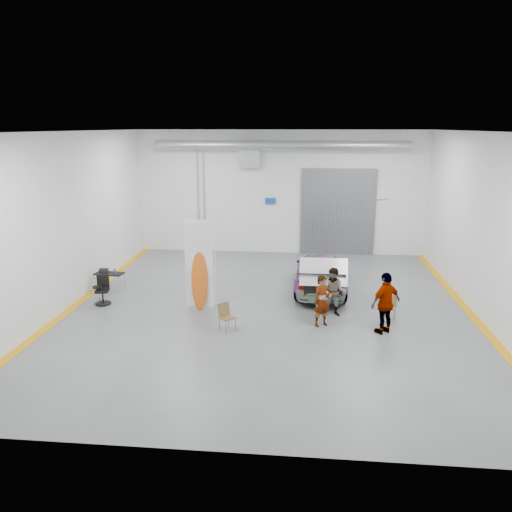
# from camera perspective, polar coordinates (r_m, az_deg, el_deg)

# --- Properties ---
(ground) EXTENTS (16.00, 16.00, 0.00)m
(ground) POSITION_cam_1_polar(r_m,az_deg,el_deg) (17.51, 1.45, -5.98)
(ground) COLOR #575A5E
(ground) RESTS_ON ground
(room_shell) EXTENTS (14.02, 16.18, 6.01)m
(room_shell) POSITION_cam_1_polar(r_m,az_deg,el_deg) (18.70, 2.76, 8.22)
(room_shell) COLOR silver
(room_shell) RESTS_ON ground
(sedan_car) EXTENTS (2.13, 4.89, 1.40)m
(sedan_car) POSITION_cam_1_polar(r_m,az_deg,el_deg) (19.39, 7.43, -1.85)
(sedan_car) COLOR white
(sedan_car) RESTS_ON ground
(person_a) EXTENTS (0.72, 0.65, 1.66)m
(person_a) POSITION_cam_1_polar(r_m,az_deg,el_deg) (15.89, 7.56, -5.11)
(person_a) COLOR #8E614D
(person_a) RESTS_ON ground
(person_b) EXTENTS (0.90, 0.75, 1.65)m
(person_b) POSITION_cam_1_polar(r_m,az_deg,el_deg) (16.78, 8.92, -4.09)
(person_b) COLOR #446A7E
(person_b) RESTS_ON ground
(person_c) EXTENTS (1.18, 1.04, 1.93)m
(person_c) POSITION_cam_1_polar(r_m,az_deg,el_deg) (15.67, 14.59, -5.23)
(person_c) COLOR #A56737
(person_c) RESTS_ON ground
(surfboard_display) EXTENTS (0.95, 0.28, 3.34)m
(surfboard_display) POSITION_cam_1_polar(r_m,az_deg,el_deg) (17.06, -6.50, -1.84)
(surfboard_display) COLOR white
(surfboard_display) RESTS_ON ground
(folding_chair_near) EXTENTS (0.58, 0.65, 0.87)m
(folding_chair_near) POSITION_cam_1_polar(r_m,az_deg,el_deg) (15.58, -3.29, -7.61)
(folding_chair_near) COLOR brown
(folding_chair_near) RESTS_ON ground
(folding_chair_far) EXTENTS (0.48, 0.50, 0.81)m
(folding_chair_far) POSITION_cam_1_polar(r_m,az_deg,el_deg) (17.00, 15.00, -6.24)
(folding_chair_far) COLOR brown
(folding_chair_far) RESTS_ON ground
(shop_stool) EXTENTS (0.35, 0.35, 0.68)m
(shop_stool) POSITION_cam_1_polar(r_m,az_deg,el_deg) (18.62, -17.63, -4.31)
(shop_stool) COLOR black
(shop_stool) RESTS_ON ground
(work_table) EXTENTS (1.15, 0.68, 0.89)m
(work_table) POSITION_cam_1_polar(r_m,az_deg,el_deg) (20.02, -16.58, -1.87)
(work_table) COLOR #93959B
(work_table) RESTS_ON ground
(office_chair) EXTENTS (0.55, 0.55, 1.03)m
(office_chair) POSITION_cam_1_polar(r_m,az_deg,el_deg) (18.59, -17.07, -3.92)
(office_chair) COLOR black
(office_chair) RESTS_ON ground
(trunk_lid) EXTENTS (1.63, 0.99, 0.04)m
(trunk_lid) POSITION_cam_1_polar(r_m,az_deg,el_deg) (17.11, 7.72, -1.59)
(trunk_lid) COLOR silver
(trunk_lid) RESTS_ON sedan_car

